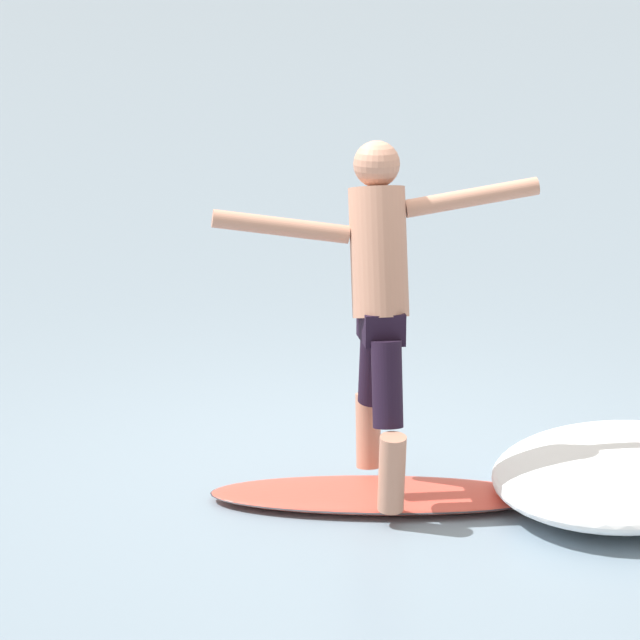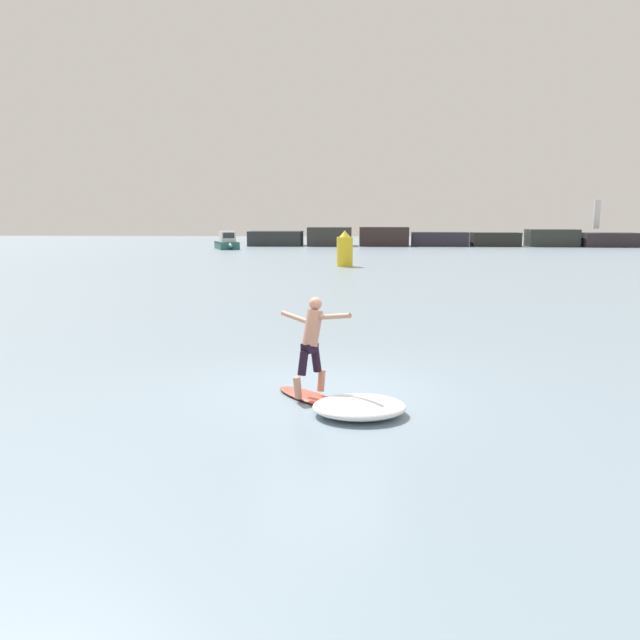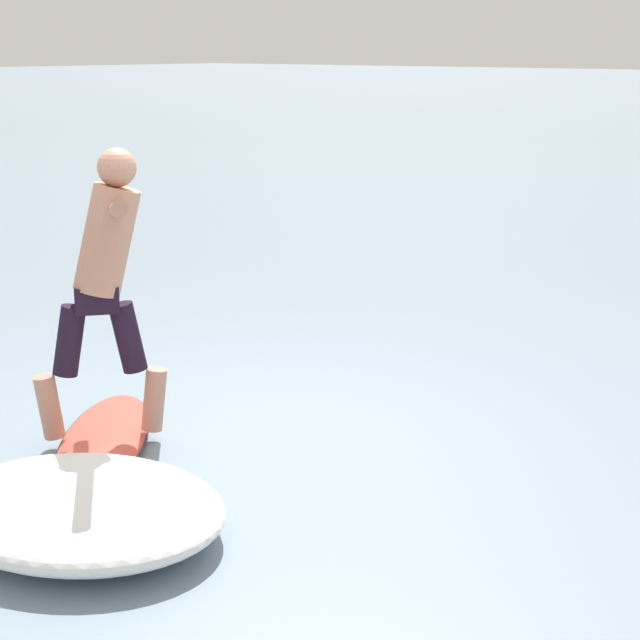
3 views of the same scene
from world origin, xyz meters
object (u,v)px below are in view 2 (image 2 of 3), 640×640
object	(u,v)px
surfboard	(311,397)
fishing_boat_near_jetty	(227,243)
surfer	(312,338)
channel_marker_buoy	(345,250)

from	to	relation	value
surfboard	fishing_boat_near_jetty	bearing A→B (deg)	103.84
surfboard	surfer	world-z (taller)	surfer
surfer	channel_marker_buoy	bearing A→B (deg)	90.62
surfboard	channel_marker_buoy	distance (m)	31.28
surfer	channel_marker_buoy	distance (m)	31.19
surfer	fishing_boat_near_jetty	xyz separation A→B (m)	(-13.35, 54.04, -0.47)
surfboard	fishing_boat_near_jetty	xyz separation A→B (m)	(-13.33, 54.11, 0.59)
surfboard	surfer	size ratio (longest dim) A/B	0.94
surfer	fishing_boat_near_jetty	distance (m)	55.66
fishing_boat_near_jetty	surfer	bearing A→B (deg)	-76.13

